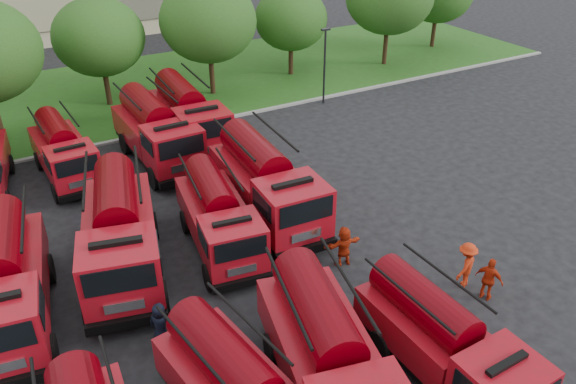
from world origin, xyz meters
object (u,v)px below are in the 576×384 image
object	(u,v)px
firefighter_2	(485,298)
fire_truck_9	(63,151)
fire_truck_2	(329,360)
fire_truck_4	(5,282)
fire_truck_11	(188,116)
fire_truck_6	(218,217)
fire_truck_10	(156,132)
firefighter_3	(462,285)
fire_truck_3	(444,342)
firefighter_4	(163,343)
fire_truck_5	(120,232)
firefighter_5	(343,264)
fire_truck_7	(266,183)

from	to	relation	value
firefighter_2	fire_truck_9	bearing A→B (deg)	11.83
fire_truck_2	firefighter_2	size ratio (longest dim) A/B	4.38
fire_truck_4	fire_truck_11	distance (m)	15.36
fire_truck_6	fire_truck_9	xyz separation A→B (m)	(-4.44, 9.78, -0.05)
fire_truck_10	firefighter_3	size ratio (longest dim) A/B	4.03
fire_truck_3	firefighter_4	world-z (taller)	fire_truck_3
fire_truck_2	fire_truck_10	size ratio (longest dim) A/B	1.00
fire_truck_4	fire_truck_10	distance (m)	12.90
fire_truck_4	firefighter_4	size ratio (longest dim) A/B	4.56
firefighter_3	fire_truck_6	bearing A→B (deg)	-66.92
fire_truck_2	fire_truck_5	size ratio (longest dim) A/B	0.94
fire_truck_9	firefighter_2	xyz separation A→B (m)	(11.86, -17.80, -1.51)
fire_truck_2	firefighter_3	size ratio (longest dim) A/B	4.05
fire_truck_10	fire_truck_11	bearing A→B (deg)	26.52
fire_truck_9	firefighter_5	distance (m)	15.85
fire_truck_10	firefighter_2	world-z (taller)	fire_truck_10
fire_truck_3	fire_truck_11	distance (m)	20.38
fire_truck_3	fire_truck_10	distance (m)	19.35
fire_truck_9	firefighter_3	bearing A→B (deg)	-58.02
fire_truck_5	fire_truck_4	bearing A→B (deg)	-153.89
fire_truck_9	firefighter_5	size ratio (longest dim) A/B	3.73
firefighter_3	firefighter_4	distance (m)	11.53
firefighter_3	firefighter_2	bearing A→B (deg)	79.16
firefighter_4	fire_truck_3	bearing A→B (deg)	-175.88
fire_truck_5	firefighter_3	bearing A→B (deg)	-20.15
fire_truck_10	fire_truck_5	bearing A→B (deg)	-118.09
fire_truck_5	fire_truck_9	world-z (taller)	fire_truck_5
fire_truck_6	fire_truck_3	bearing A→B (deg)	-63.80
fire_truck_3	fire_truck_10	world-z (taller)	fire_truck_10
fire_truck_5	firefighter_3	world-z (taller)	fire_truck_5
fire_truck_2	fire_truck_3	size ratio (longest dim) A/B	1.20
fire_truck_7	firefighter_2	world-z (taller)	fire_truck_7
fire_truck_6	firefighter_2	size ratio (longest dim) A/B	3.89
firefighter_2	fire_truck_7	bearing A→B (deg)	4.70
fire_truck_7	firefighter_2	xyz separation A→B (m)	(4.57, -9.14, -1.83)
fire_truck_9	fire_truck_3	bearing A→B (deg)	-71.53
fire_truck_2	fire_truck_5	world-z (taller)	fire_truck_5
fire_truck_5	firefighter_2	world-z (taller)	fire_truck_5
fire_truck_4	fire_truck_7	size ratio (longest dim) A/B	0.96
fire_truck_3	fire_truck_11	bearing A→B (deg)	90.39
fire_truck_4	firefighter_3	size ratio (longest dim) A/B	4.00
fire_truck_5	fire_truck_11	world-z (taller)	fire_truck_5
fire_truck_2	fire_truck_7	world-z (taller)	fire_truck_7
fire_truck_3	fire_truck_7	size ratio (longest dim) A/B	0.81
fire_truck_11	fire_truck_3	bearing A→B (deg)	-85.82
fire_truck_2	firefighter_2	distance (m)	8.03
fire_truck_3	firefighter_2	size ratio (longest dim) A/B	3.65
fire_truck_3	firefighter_4	size ratio (longest dim) A/B	3.85
fire_truck_6	firefighter_4	distance (m)	6.03
fire_truck_10	firefighter_4	xyz separation A→B (m)	(-4.31, -13.41, -1.79)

